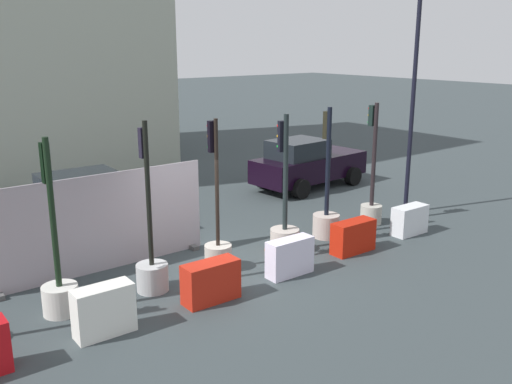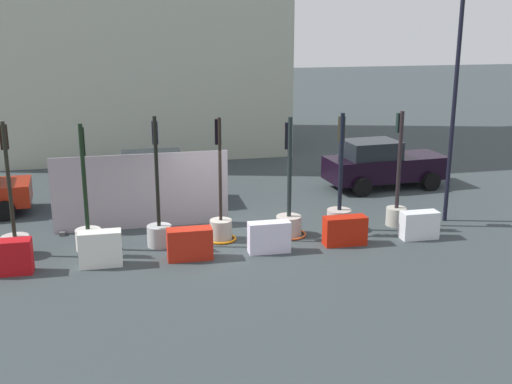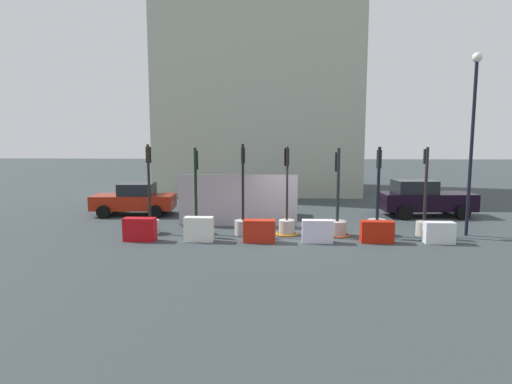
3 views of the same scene
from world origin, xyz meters
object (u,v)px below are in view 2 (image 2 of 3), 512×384
(traffic_light_6, at_px, (397,201))
(construction_barrier_0, at_px, (7,257))
(traffic_light_0, at_px, (14,234))
(construction_barrier_4, at_px, (345,231))
(traffic_light_3, at_px, (221,221))
(car_blue_estate, at_px, (147,179))
(traffic_light_1, at_px, (88,227))
(street_lamp_post, at_px, (457,75))
(traffic_light_2, at_px, (159,224))
(construction_barrier_1, at_px, (100,249))
(traffic_light_4, at_px, (289,217))
(car_black_sedan, at_px, (382,164))
(construction_barrier_2, at_px, (190,244))
(traffic_light_5, at_px, (339,209))
(construction_barrier_3, at_px, (269,237))
(construction_barrier_5, at_px, (419,225))

(traffic_light_6, bearing_deg, construction_barrier_0, -172.84)
(traffic_light_0, bearing_deg, construction_barrier_4, -7.50)
(traffic_light_0, distance_m, traffic_light_3, 5.31)
(traffic_light_6, distance_m, car_blue_estate, 7.92)
(traffic_light_1, bearing_deg, street_lamp_post, 0.64)
(traffic_light_2, height_order, construction_barrier_1, traffic_light_2)
(construction_barrier_0, height_order, construction_barrier_4, construction_barrier_0)
(traffic_light_4, height_order, construction_barrier_1, traffic_light_4)
(car_blue_estate, xyz_separation_m, car_black_sedan, (8.34, 0.33, -0.01))
(street_lamp_post, bearing_deg, construction_barrier_4, -160.76)
(construction_barrier_1, distance_m, construction_barrier_2, 2.18)
(construction_barrier_0, relative_size, construction_barrier_2, 1.01)
(traffic_light_5, height_order, construction_barrier_4, traffic_light_5)
(construction_barrier_0, bearing_deg, traffic_light_1, 34.84)
(traffic_light_3, distance_m, car_black_sedan, 7.82)
(car_blue_estate, xyz_separation_m, street_lamp_post, (8.59, -3.70, 3.46))
(traffic_light_0, height_order, car_black_sedan, traffic_light_0)
(traffic_light_6, relative_size, construction_barrier_3, 3.08)
(traffic_light_1, distance_m, construction_barrier_1, 1.31)
(car_blue_estate, bearing_deg, construction_barrier_0, -125.27)
(traffic_light_0, relative_size, traffic_light_6, 1.03)
(traffic_light_5, bearing_deg, traffic_light_0, -179.44)
(traffic_light_0, xyz_separation_m, traffic_light_1, (1.80, 0.05, 0.03))
(traffic_light_5, xyz_separation_m, construction_barrier_1, (-6.64, -1.28, -0.17))
(traffic_light_5, xyz_separation_m, street_lamp_post, (3.40, 0.08, 3.70))
(construction_barrier_2, distance_m, construction_barrier_3, 2.06)
(car_black_sedan, xyz_separation_m, street_lamp_post, (0.26, -4.02, 3.47))
(construction_barrier_2, bearing_deg, traffic_light_1, 152.63)
(construction_barrier_1, xyz_separation_m, construction_barrier_3, (4.24, -0.02, -0.03))
(car_blue_estate, bearing_deg, car_black_sedan, 2.25)
(traffic_light_6, xyz_separation_m, construction_barrier_0, (-10.56, -1.33, -0.30))
(traffic_light_1, distance_m, construction_barrier_2, 2.82)
(traffic_light_1, distance_m, construction_barrier_5, 8.93)
(traffic_light_4, bearing_deg, traffic_light_5, 4.93)
(traffic_light_1, relative_size, construction_barrier_0, 2.91)
(traffic_light_0, height_order, car_blue_estate, traffic_light_0)
(construction_barrier_2, bearing_deg, construction_barrier_4, 1.70)
(traffic_light_2, bearing_deg, traffic_light_3, 2.95)
(traffic_light_6, distance_m, construction_barrier_0, 10.65)
(construction_barrier_2, height_order, construction_barrier_3, construction_barrier_3)
(traffic_light_0, xyz_separation_m, construction_barrier_3, (6.36, -1.22, -0.18))
(traffic_light_5, bearing_deg, car_blue_estate, 143.94)
(traffic_light_4, xyz_separation_m, street_lamp_post, (4.94, 0.22, 3.78))
(traffic_light_4, distance_m, car_blue_estate, 5.36)
(traffic_light_1, distance_m, construction_barrier_4, 6.78)
(construction_barrier_2, bearing_deg, construction_barrier_1, 178.92)
(traffic_light_2, height_order, traffic_light_6, traffic_light_2)
(traffic_light_4, height_order, construction_barrier_5, traffic_light_4)
(traffic_light_1, xyz_separation_m, traffic_light_4, (5.42, -0.10, -0.09))
(construction_barrier_1, bearing_deg, construction_barrier_2, -1.08)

